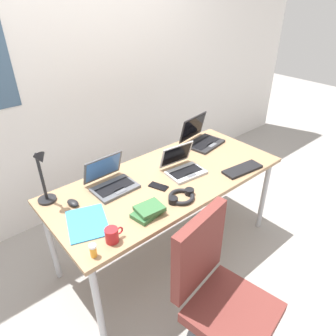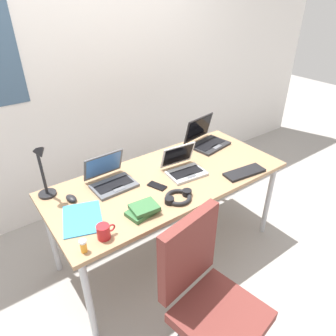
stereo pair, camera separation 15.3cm
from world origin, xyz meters
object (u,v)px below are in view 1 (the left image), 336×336
at_px(external_keyboard, 242,169).
at_px(cell_phone, 158,186).
at_px(headphones, 181,197).
at_px(computer_mouse, 73,203).
at_px(laptop_far_corner, 201,138).
at_px(laptop_near_lamp, 183,167).
at_px(desk_lamp, 43,178).
at_px(pill_bottle, 93,250).
at_px(coffee_mug, 112,235).
at_px(book_stack, 149,211).
at_px(paper_folder_near_mouse, 87,223).
at_px(office_chair, 220,306).
at_px(laptop_front_left, 111,182).

height_order(external_keyboard, cell_phone, external_keyboard).
relative_size(cell_phone, headphones, 0.64).
bearing_deg(computer_mouse, laptop_far_corner, -6.32).
bearing_deg(laptop_near_lamp, desk_lamp, 162.80).
xyz_separation_m(pill_bottle, coffee_mug, (0.14, 0.03, 0.00)).
relative_size(cell_phone, book_stack, 0.62).
xyz_separation_m(paper_folder_near_mouse, coffee_mug, (0.04, -0.23, 0.04)).
relative_size(coffee_mug, office_chair, 0.12).
bearing_deg(laptop_far_corner, external_keyboard, -100.16).
bearing_deg(laptop_front_left, headphones, -56.50).
bearing_deg(computer_mouse, paper_folder_near_mouse, -104.26).
xyz_separation_m(headphones, paper_folder_near_mouse, (-0.60, 0.19, -0.01)).
height_order(paper_folder_near_mouse, office_chair, office_chair).
height_order(desk_lamp, cell_phone, desk_lamp).
bearing_deg(paper_folder_near_mouse, desk_lamp, 104.82).
xyz_separation_m(coffee_mug, office_chair, (0.35, -0.53, -0.39)).
bearing_deg(book_stack, laptop_far_corner, 26.37).
relative_size(desk_lamp, cell_phone, 2.94).
bearing_deg(laptop_front_left, cell_phone, -41.35).
distance_m(laptop_far_corner, external_keyboard, 0.55).
distance_m(laptop_near_lamp, paper_folder_near_mouse, 0.85).
distance_m(computer_mouse, coffee_mug, 0.45).
relative_size(computer_mouse, cell_phone, 0.71).
height_order(laptop_near_lamp, pill_bottle, laptop_near_lamp).
xyz_separation_m(laptop_near_lamp, book_stack, (-0.51, -0.23, -0.01)).
bearing_deg(book_stack, external_keyboard, -3.77).
bearing_deg(book_stack, laptop_front_left, 92.00).
xyz_separation_m(headphones, coffee_mug, (-0.57, -0.04, 0.03)).
bearing_deg(desk_lamp, coffee_mug, -77.33).
distance_m(external_keyboard, paper_folder_near_mouse, 1.23).
relative_size(external_keyboard, pill_bottle, 4.18).
height_order(headphones, paper_folder_near_mouse, headphones).
height_order(desk_lamp, book_stack, desk_lamp).
relative_size(laptop_front_left, cell_phone, 2.27).
distance_m(desk_lamp, computer_mouse, 0.24).
xyz_separation_m(laptop_far_corner, pill_bottle, (-1.40, -0.56, -0.01)).
height_order(pill_bottle, paper_folder_near_mouse, pill_bottle).
height_order(laptop_near_lamp, office_chair, office_chair).
bearing_deg(pill_bottle, laptop_near_lamp, 18.46).
distance_m(laptop_far_corner, pill_bottle, 1.51).
distance_m(paper_folder_near_mouse, coffee_mug, 0.23).
relative_size(headphones, pill_bottle, 2.71).
bearing_deg(office_chair, cell_phone, 76.66).
height_order(desk_lamp, laptop_front_left, desk_lamp).
relative_size(laptop_far_corner, book_stack, 1.70).
relative_size(computer_mouse, office_chair, 0.10).
relative_size(laptop_far_corner, office_chair, 0.38).
bearing_deg(cell_phone, paper_folder_near_mouse, 161.55).
distance_m(laptop_near_lamp, computer_mouse, 0.85).
bearing_deg(headphones, office_chair, -110.76).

